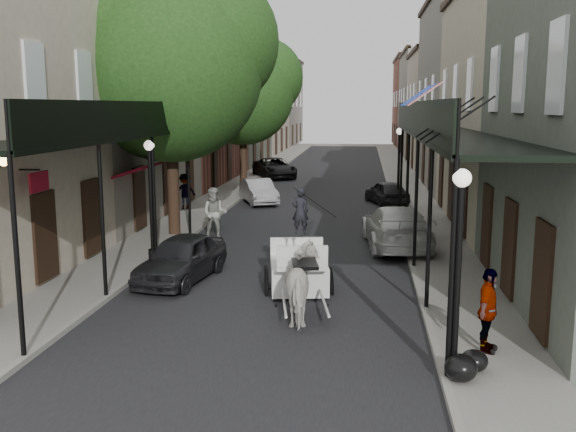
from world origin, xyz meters
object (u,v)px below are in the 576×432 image
(lamppost_left, at_px, (151,198))
(car_left_mid, at_px, (259,191))
(carriage, at_px, (298,247))
(tree_near, at_px, (182,60))
(lamppost_right_far, at_px, (399,165))
(car_left_near, at_px, (181,258))
(horse, at_px, (305,284))
(pedestrian_sidewalk_left, at_px, (185,191))
(car_left_far, at_px, (275,168))
(pedestrian_walking, at_px, (215,213))
(pedestrian_sidewalk_right, at_px, (488,310))
(tree_far, at_px, (249,89))
(lamppost_right_near, at_px, (458,271))
(car_right_near, at_px, (396,227))
(car_right_far, at_px, (387,192))

(lamppost_left, relative_size, car_left_mid, 1.00)
(carriage, bearing_deg, tree_near, 117.81)
(lamppost_right_far, distance_m, car_left_near, 15.58)
(lamppost_left, bearing_deg, horse, -43.08)
(tree_near, xyz_separation_m, carriage, (4.92, -6.46, -5.37))
(pedestrian_sidewalk_left, xyz_separation_m, car_left_near, (3.20, -11.68, -0.29))
(car_left_far, bearing_deg, lamppost_left, -112.65)
(lamppost_left, distance_m, carriage, 5.42)
(pedestrian_walking, distance_m, pedestrian_sidewalk_right, 13.07)
(horse, bearing_deg, pedestrian_sidewalk_right, 144.82)
(tree_far, bearing_deg, car_left_near, -85.34)
(tree_far, distance_m, pedestrian_sidewalk_right, 26.97)
(lamppost_right_near, distance_m, car_left_far, 32.98)
(pedestrian_walking, xyz_separation_m, car_right_near, (6.58, -0.72, -0.22))
(lamppost_right_far, xyz_separation_m, car_left_far, (-7.70, 12.04, -1.37))
(pedestrian_sidewalk_left, bearing_deg, pedestrian_walking, 87.13)
(horse, height_order, car_left_near, horse)
(pedestrian_sidewalk_right, bearing_deg, horse, 85.97)
(lamppost_left, distance_m, car_left_near, 2.86)
(pedestrian_walking, relative_size, car_left_near, 0.50)
(tree_near, relative_size, pedestrian_sidewalk_right, 5.77)
(lamppost_right_far, height_order, pedestrian_sidewalk_right, lamppost_right_far)
(tree_near, distance_m, lamppost_right_near, 15.39)
(horse, bearing_deg, pedestrian_walking, -73.88)
(lamppost_left, bearing_deg, lamppost_right_far, 55.65)
(pedestrian_walking, bearing_deg, tree_far, 92.36)
(lamppost_right_near, height_order, pedestrian_walking, lamppost_right_near)
(car_left_far, relative_size, car_right_far, 1.38)
(horse, bearing_deg, car_right_far, -107.22)
(tree_near, height_order, lamppost_right_near, tree_near)
(car_left_near, bearing_deg, tree_near, 113.74)
(pedestrian_walking, relative_size, car_left_far, 0.39)
(tree_far, xyz_separation_m, lamppost_right_near, (8.35, -26.18, -3.79))
(lamppost_left, height_order, pedestrian_walking, lamppost_left)
(pedestrian_sidewalk_right, height_order, car_right_far, pedestrian_sidewalk_right)
(tree_far, distance_m, car_left_far, 7.84)
(lamppost_right_far, distance_m, pedestrian_sidewalk_left, 10.23)
(lamppost_left, bearing_deg, tree_far, 90.46)
(tree_far, height_order, pedestrian_walking, tree_far)
(lamppost_right_near, xyz_separation_m, car_right_far, (-0.50, 21.00, -1.44))
(tree_far, relative_size, car_left_near, 2.25)
(carriage, bearing_deg, tree_far, 94.17)
(pedestrian_sidewalk_left, xyz_separation_m, car_left_mid, (3.01, 2.83, -0.33))
(lamppost_right_far, xyz_separation_m, car_right_far, (-0.50, 1.00, -1.44))
(lamppost_left, bearing_deg, car_left_near, -53.13)
(carriage, distance_m, car_left_mid, 15.21)
(carriage, distance_m, pedestrian_sidewalk_left, 13.62)
(pedestrian_sidewalk_left, bearing_deg, car_left_far, -126.94)
(horse, bearing_deg, lamppost_right_near, 124.19)
(pedestrian_walking, bearing_deg, tree_near, 156.78)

